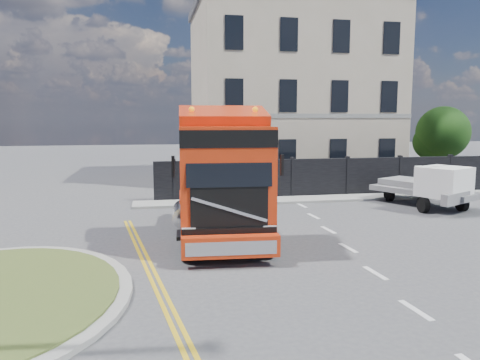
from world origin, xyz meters
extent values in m
plane|color=#424244|center=(0.00, 0.00, 0.00)|extent=(120.00, 120.00, 0.00)
cube|color=black|center=(6.00, 9.00, 1.00)|extent=(18.00, 0.25, 2.00)
cube|color=silver|center=(14.50, 9.00, 1.00)|extent=(2.60, 0.12, 2.00)
cube|color=beige|center=(6.00, 16.50, 5.50)|extent=(12.00, 10.00, 11.00)
cube|color=#505055|center=(6.00, 16.50, 11.25)|extent=(12.30, 10.30, 0.50)
cylinder|color=#382619|center=(14.50, 12.00, 1.20)|extent=(0.24, 0.24, 2.40)
sphere|color=#11340F|center=(14.50, 12.00, 3.20)|extent=(3.20, 3.20, 3.20)
sphere|color=#11340F|center=(14.00, 12.40, 2.60)|extent=(2.20, 2.20, 2.20)
cube|color=gray|center=(6.00, 8.10, 0.06)|extent=(20.00, 1.60, 0.12)
cube|color=black|center=(-0.78, 1.99, 0.81)|extent=(3.09, 6.96, 0.49)
cube|color=red|center=(-0.90, 0.11, 2.32)|extent=(2.88, 2.98, 3.02)
cube|color=red|center=(-0.83, 1.24, 3.56)|extent=(2.76, 1.15, 1.51)
cube|color=black|center=(-0.99, -1.27, 2.75)|extent=(2.37, 0.22, 1.13)
cube|color=red|center=(-1.01, -1.61, 0.59)|extent=(2.72, 0.56, 0.59)
cylinder|color=black|center=(-2.12, -0.67, 0.56)|extent=(0.42, 1.14, 1.12)
cylinder|color=gray|center=(-2.12, -0.67, 0.56)|extent=(0.43, 0.64, 0.62)
cylinder|color=black|center=(0.21, -0.83, 0.56)|extent=(0.42, 1.14, 1.12)
cylinder|color=gray|center=(0.21, -0.83, 0.56)|extent=(0.43, 0.64, 0.62)
cylinder|color=black|center=(-1.87, 3.15, 0.56)|extent=(0.42, 1.14, 1.12)
cylinder|color=gray|center=(-1.87, 3.15, 0.56)|extent=(0.43, 0.64, 0.62)
cylinder|color=black|center=(0.46, 2.99, 0.56)|extent=(0.42, 1.14, 1.12)
cylinder|color=gray|center=(0.46, 2.99, 0.56)|extent=(0.43, 0.64, 0.62)
cylinder|color=black|center=(-1.78, 4.44, 0.56)|extent=(0.42, 1.14, 1.12)
cylinder|color=gray|center=(-1.78, 4.44, 0.56)|extent=(0.43, 0.64, 0.62)
cylinder|color=black|center=(0.54, 4.29, 0.56)|extent=(0.42, 1.14, 1.12)
cylinder|color=gray|center=(0.54, 4.29, 0.56)|extent=(0.43, 0.64, 0.62)
cube|color=slate|center=(9.39, 5.70, 0.69)|extent=(3.84, 5.08, 0.25)
cube|color=white|center=(9.39, 4.22, 1.33)|extent=(2.48, 2.44, 1.28)
cylinder|color=black|center=(8.45, 4.22, 0.35)|extent=(0.25, 0.69, 0.69)
cylinder|color=black|center=(10.33, 4.22, 0.35)|extent=(0.25, 0.69, 0.69)
cylinder|color=black|center=(8.45, 7.18, 0.35)|extent=(0.25, 0.69, 0.69)
cylinder|color=black|center=(10.33, 7.18, 0.35)|extent=(0.25, 0.69, 0.69)
camera|label=1|loc=(-3.10, -13.84, 4.07)|focal=35.00mm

